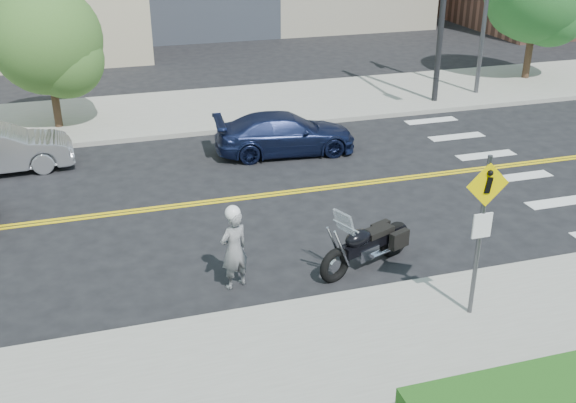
# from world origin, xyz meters

# --- Properties ---
(ground_plane) EXTENTS (120.00, 120.00, 0.00)m
(ground_plane) POSITION_xyz_m (0.00, 0.00, 0.00)
(ground_plane) COLOR black
(ground_plane) RESTS_ON ground
(sidewalk_far) EXTENTS (60.00, 5.00, 0.15)m
(sidewalk_far) POSITION_xyz_m (0.00, 7.50, 0.07)
(sidewalk_far) COLOR #9E9B91
(sidewalk_far) RESTS_ON ground_plane
(pedestrian_sign) EXTENTS (0.78, 0.08, 3.00)m
(pedestrian_sign) POSITION_xyz_m (4.20, -6.31, 1.96)
(pedestrian_sign) COLOR #4C4C51
(pedestrian_sign) RESTS_ON sidewalk_near
(motorcyclist) EXTENTS (0.70, 0.59, 1.74)m
(motorcyclist) POSITION_xyz_m (0.41, -4.01, 0.87)
(motorcyclist) COLOR silver
(motorcyclist) RESTS_ON ground
(motorcycle) EXTENTS (2.48, 1.59, 1.45)m
(motorcycle) POSITION_xyz_m (3.15, -4.01, 0.72)
(motorcycle) COLOR black
(motorcycle) RESTS_ON ground
(parked_car_blue) EXTENTS (4.22, 1.98, 1.19)m
(parked_car_blue) POSITION_xyz_m (3.44, 2.80, 0.59)
(parked_car_blue) COLOR #161F43
(parked_car_blue) RESTS_ON ground
(tree_far_a) EXTENTS (3.37, 3.37, 4.60)m
(tree_far_a) POSITION_xyz_m (-2.95, 6.81, 2.91)
(tree_far_a) COLOR #382619
(tree_far_a) RESTS_ON ground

